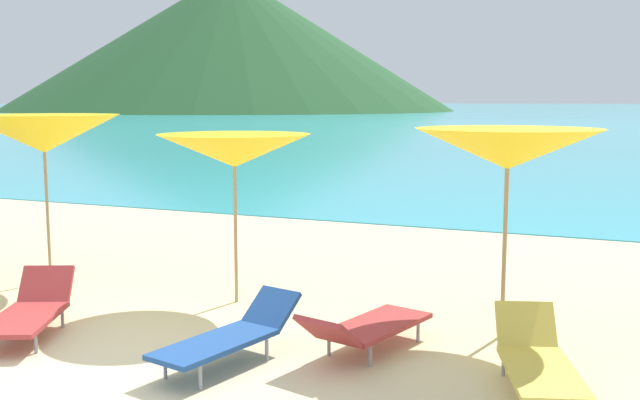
{
  "coord_description": "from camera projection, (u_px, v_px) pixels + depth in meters",
  "views": [
    {
      "loc": [
        4.53,
        -5.45,
        2.54
      ],
      "look_at": [
        0.69,
        3.6,
        1.2
      ],
      "focal_mm": 41.63,
      "sensor_mm": 36.0,
      "label": 1
    }
  ],
  "objects": [
    {
      "name": "umbrella_1",
      "position": [
        44.0,
        134.0,
        10.17
      ],
      "size": [
        2.2,
        2.2,
        2.33
      ],
      "color": "#9E7F59",
      "rests_on": "ground_plane"
    },
    {
      "name": "ocean_water",
      "position": [
        619.0,
        108.0,
        215.74
      ],
      "size": [
        650.0,
        440.0,
        0.02
      ],
      "primitive_type": "cube",
      "color": "#38B7CC",
      "rests_on": "ground_plane"
    },
    {
      "name": "lounge_chair_1",
      "position": [
        537.0,
        360.0,
        6.53
      ],
      "size": [
        1.02,
        1.64,
        0.6
      ],
      "rotation": [
        0.0,
        0.0,
        0.32
      ],
      "color": "#D8BF4C",
      "rests_on": "ground_plane"
    },
    {
      "name": "lounge_chair_2",
      "position": [
        366.0,
        327.0,
        7.43
      ],
      "size": [
        0.97,
        1.76,
        0.55
      ],
      "rotation": [
        0.0,
        0.0,
        2.89
      ],
      "color": "#A53333",
      "rests_on": "ground_plane"
    },
    {
      "name": "umbrella_3",
      "position": [
        508.0,
        149.0,
        7.73
      ],
      "size": [
        2.08,
        2.08,
        2.24
      ],
      "color": "#9E7F59",
      "rests_on": "ground_plane"
    },
    {
      "name": "umbrella_2",
      "position": [
        234.0,
        151.0,
        9.11
      ],
      "size": [
        2.03,
        2.03,
        2.12
      ],
      "color": "#9E7F59",
      "rests_on": "ground_plane"
    },
    {
      "name": "lounge_chair_3",
      "position": [
        30.0,
        310.0,
        7.99
      ],
      "size": [
        1.16,
        1.61,
        0.62
      ],
      "rotation": [
        0.0,
        0.0,
        0.42
      ],
      "color": "#A53333",
      "rests_on": "ground_plane"
    },
    {
      "name": "lounge_chair_4",
      "position": [
        230.0,
        335.0,
        7.12
      ],
      "size": [
        0.87,
        1.75,
        0.58
      ],
      "rotation": [
        0.0,
        0.0,
        -0.22
      ],
      "color": "#1E478C",
      "rests_on": "ground_plane"
    },
    {
      "name": "headland_hill",
      "position": [
        231.0,
        42.0,
        165.41
      ],
      "size": [
        99.02,
        99.02,
        30.65
      ],
      "primitive_type": "cone",
      "color": "#235128",
      "rests_on": "ground_plane"
    },
    {
      "name": "ground_plane",
      "position": [
        405.0,
        223.0,
        16.21
      ],
      "size": [
        50.0,
        100.0,
        0.3
      ],
      "primitive_type": "cube",
      "color": "beige"
    }
  ]
}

